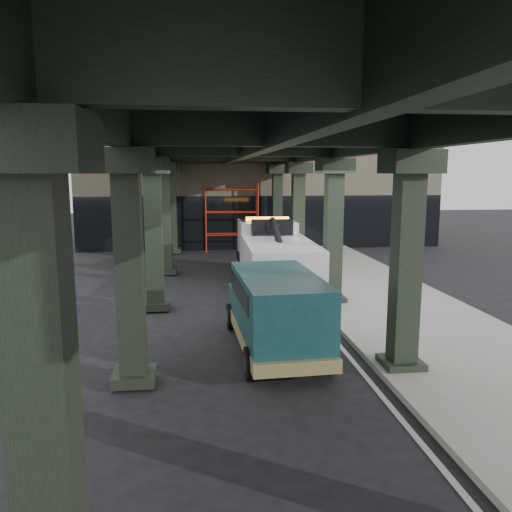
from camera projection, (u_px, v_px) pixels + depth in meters
ground at (265, 324)px, 15.09m from camera, size 90.00×90.00×0.00m
sidewalk at (384, 301)px, 17.56m from camera, size 5.00×40.00×0.15m
lane_stripe at (306, 305)px, 17.25m from camera, size 0.12×38.00×0.01m
viaduct at (245, 144)px, 16.11m from camera, size 7.40×32.00×6.40m
building at (255, 181)px, 34.26m from camera, size 22.00×10.00×8.00m
scaffolding at (231, 215)px, 29.09m from camera, size 3.08×0.88×4.00m
tow_truck at (273, 254)px, 19.74m from camera, size 2.71×8.62×2.81m
towed_van at (276, 310)px, 12.58m from camera, size 2.24×5.17×2.06m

